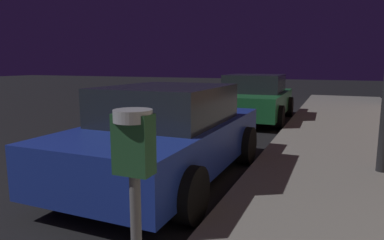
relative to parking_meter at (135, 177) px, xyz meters
The scene contains 3 objects.
parking_meter is the anchor object (origin of this frame).
car_blue 3.52m from the parking_meter, 114.45° to the left, with size 2.09×4.07×1.43m.
car_green 9.29m from the parking_meter, 98.96° to the left, with size 2.18×4.11×1.43m.
Camera 1 is at (5.18, -1.06, 1.75)m, focal length 31.96 mm.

